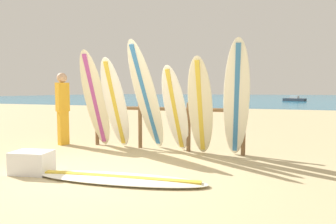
# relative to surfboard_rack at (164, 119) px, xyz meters

# --- Properties ---
(ground_plane) EXTENTS (120.00, 120.00, 0.00)m
(ground_plane) POSITION_rel_surfboard_rack_xyz_m (-0.28, -2.17, -0.69)
(ground_plane) COLOR tan
(ocean_water) EXTENTS (120.00, 80.00, 0.01)m
(ocean_water) POSITION_rel_surfboard_rack_xyz_m (-0.28, 55.83, -0.69)
(ocean_water) COLOR #196B93
(ocean_water) RESTS_ON ground
(surfboard_rack) EXTENTS (3.59, 0.09, 1.07)m
(surfboard_rack) POSITION_rel_surfboard_rack_xyz_m (0.00, 0.00, 0.00)
(surfboard_rack) COLOR brown
(surfboard_rack) RESTS_ON ground
(surfboard_leaning_far_left) EXTENTS (0.57, 0.93, 2.22)m
(surfboard_leaning_far_left) POSITION_rel_surfboard_rack_xyz_m (-1.55, -0.35, 0.42)
(surfboard_leaning_far_left) COLOR beige
(surfboard_leaning_far_left) RESTS_ON ground
(surfboard_leaning_left) EXTENTS (0.59, 1.05, 2.03)m
(surfboard_leaning_left) POSITION_rel_surfboard_rack_xyz_m (-0.99, -0.41, 0.33)
(surfboard_leaning_left) COLOR white
(surfboard_leaning_left) RESTS_ON ground
(surfboard_leaning_center_left) EXTENTS (0.76, 1.23, 2.37)m
(surfboard_leaning_center_left) POSITION_rel_surfboard_rack_xyz_m (-0.29, -0.29, 0.50)
(surfboard_leaning_center_left) COLOR silver
(surfboard_leaning_center_left) RESTS_ON ground
(surfboard_leaning_center) EXTENTS (0.58, 0.95, 1.85)m
(surfboard_leaning_center) POSITION_rel_surfboard_rack_xyz_m (0.37, -0.29, 0.23)
(surfboard_leaning_center) COLOR white
(surfboard_leaning_center) RESTS_ON ground
(surfboard_leaning_center_right) EXTENTS (0.51, 0.79, 2.00)m
(surfboard_leaning_center_right) POSITION_rel_surfboard_rack_xyz_m (0.93, -0.39, 0.31)
(surfboard_leaning_center_right) COLOR beige
(surfboard_leaning_center_right) RESTS_ON ground
(surfboard_leaning_right) EXTENTS (0.62, 1.04, 2.27)m
(surfboard_leaning_right) POSITION_rel_surfboard_rack_xyz_m (1.64, -0.41, 0.44)
(surfboard_leaning_right) COLOR white
(surfboard_leaning_right) RESTS_ON ground
(surfboard_lying_on_sand) EXTENTS (2.70, 0.89, 0.08)m
(surfboard_lying_on_sand) POSITION_rel_surfboard_rack_xyz_m (0.15, -2.33, -0.66)
(surfboard_lying_on_sand) COLOR white
(surfboard_lying_on_sand) RESTS_ON ground
(beachgoer_standing) EXTENTS (0.27, 0.33, 1.76)m
(beachgoer_standing) POSITION_rel_surfboard_rack_xyz_m (-2.53, -0.28, 0.28)
(beachgoer_standing) COLOR gold
(beachgoer_standing) RESTS_ON ground
(small_boat_offshore) EXTENTS (2.84, 2.03, 0.71)m
(small_boat_offshore) POSITION_rel_surfboard_rack_xyz_m (5.47, 33.94, -0.43)
(small_boat_offshore) COLOR #333842
(small_boat_offshore) RESTS_ON ocean_water
(cooler_box) EXTENTS (0.66, 0.50, 0.36)m
(cooler_box) POSITION_rel_surfboard_rack_xyz_m (-1.35, -2.45, -0.51)
(cooler_box) COLOR white
(cooler_box) RESTS_ON ground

